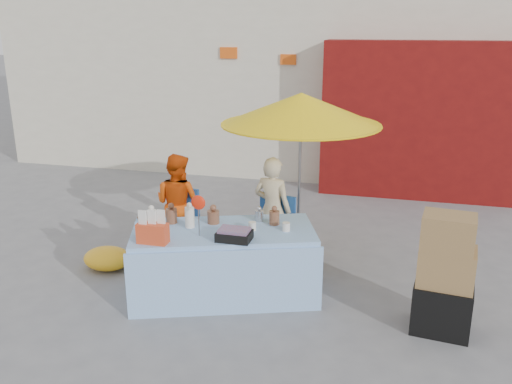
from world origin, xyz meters
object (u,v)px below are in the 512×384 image
(vendor_beige, at_px, (272,210))
(box_stack, at_px, (445,279))
(vendor_orange, at_px, (178,203))
(chair_left, at_px, (175,236))
(market_table, at_px, (223,261))
(chair_right, at_px, (270,245))
(umbrella, at_px, (301,110))

(vendor_beige, distance_m, box_stack, 2.28)
(vendor_orange, distance_m, vendor_beige, 1.25)
(chair_left, height_order, vendor_beige, vendor_beige)
(market_table, distance_m, chair_right, 0.95)
(vendor_orange, bearing_deg, umbrella, -160.50)
(market_table, relative_size, vendor_orange, 1.67)
(chair_left, bearing_deg, chair_right, 13.97)
(chair_left, distance_m, chair_right, 1.25)
(vendor_beige, height_order, umbrella, umbrella)
(chair_left, bearing_deg, vendor_orange, 105.60)
(market_table, relative_size, chair_right, 2.56)
(vendor_orange, bearing_deg, chair_right, -172.16)
(chair_right, distance_m, vendor_orange, 1.32)
(market_table, xyz_separation_m, vendor_orange, (-0.94, 1.02, 0.26))
(market_table, height_order, box_stack, market_table)
(chair_right, distance_m, vendor_beige, 0.43)
(market_table, bearing_deg, vendor_beige, 53.13)
(chair_right, bearing_deg, chair_left, -166.03)
(vendor_orange, xyz_separation_m, vendor_beige, (1.25, -0.00, 0.02))
(vendor_beige, relative_size, box_stack, 1.12)
(vendor_orange, relative_size, vendor_beige, 0.97)
(chair_left, bearing_deg, box_stack, -4.30)
(market_table, bearing_deg, chair_right, 50.48)
(market_table, height_order, vendor_orange, vendor_orange)
(market_table, xyz_separation_m, chair_left, (-0.93, 0.88, -0.14))
(box_stack, bearing_deg, chair_left, 161.73)
(umbrella, bearing_deg, chair_right, -136.13)
(box_stack, bearing_deg, market_table, 175.61)
(chair_right, height_order, umbrella, umbrella)
(vendor_orange, height_order, box_stack, vendor_orange)
(chair_left, distance_m, umbrella, 2.27)
(market_table, distance_m, umbrella, 2.00)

